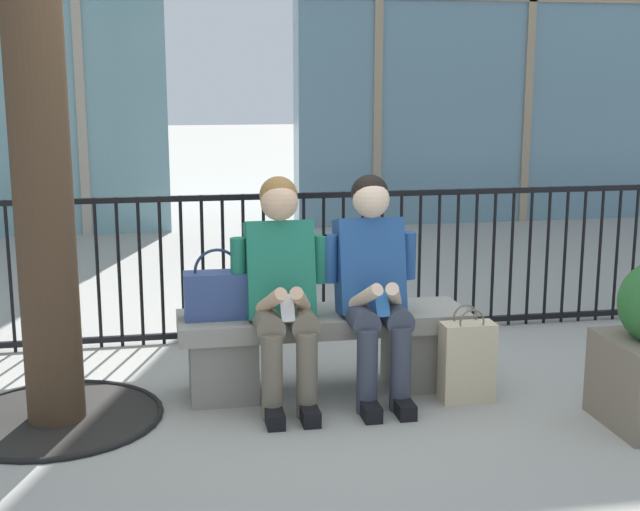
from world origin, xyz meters
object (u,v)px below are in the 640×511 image
handbag_on_bench (218,294)px  shopping_bag (467,361)px  stone_bench (323,343)px  seated_person_with_phone (282,284)px  seated_person_companion (373,280)px

handbag_on_bench → shopping_bag: handbag_on_bench is taller
stone_bench → shopping_bag: bearing=-23.1°
handbag_on_bench → shopping_bag: 1.39m
handbag_on_bench → shopping_bag: size_ratio=0.73×
shopping_bag → seated_person_with_phone: bearing=169.5°
stone_bench → seated_person_with_phone: (-0.25, -0.13, 0.38)m
seated_person_with_phone → seated_person_companion: same height
seated_person_companion → shopping_bag: (0.48, -0.18, -0.43)m
stone_bench → shopping_bag: size_ratio=3.04×
seated_person_with_phone → seated_person_companion: 0.50m
stone_bench → handbag_on_bench: handbag_on_bench is taller
stone_bench → shopping_bag: (0.73, -0.31, -0.05)m
stone_bench → handbag_on_bench: 0.66m
handbag_on_bench → seated_person_with_phone: bearing=-19.7°
seated_person_with_phone → seated_person_companion: bearing=0.0°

